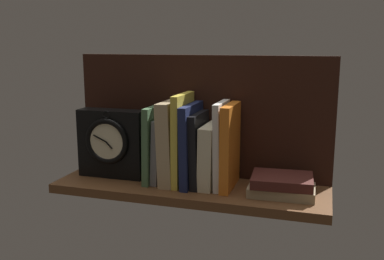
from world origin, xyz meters
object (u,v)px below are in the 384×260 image
book_gray_chess (162,150)px  book_tan_shortstories (172,142)px  book_navy_bierce (191,144)px  framed_clock (112,143)px  book_black_skeptic (199,149)px  book_orange_pandolfini (230,146)px  book_green_romantic (155,143)px  book_yellow_seinlanguage (183,139)px  book_stack_side (282,185)px  book_white_catcher (222,145)px  book_cream_twain (211,155)px

book_gray_chess → book_tan_shortstories: (3.21, 0.00, 2.55)cm
book_navy_bierce → framed_clock: book_navy_bierce is taller
book_black_skeptic → framed_clock: size_ratio=1.00×
book_black_skeptic → book_orange_pandolfini: 8.90cm
book_green_romantic → book_yellow_seinlanguage: size_ratio=0.85×
book_green_romantic → book_gray_chess: bearing=0.0°
book_stack_side → book_white_catcher: bearing=173.2°
book_yellow_seinlanguage → book_white_catcher: bearing=0.0°
framed_clock → book_stack_side: (50.40, -1.50, -7.65)cm
book_green_romantic → book_gray_chess: 2.83cm
book_gray_chess → book_orange_pandolfini: bearing=0.0°
book_tan_shortstories → book_cream_twain: book_tan_shortstories is taller
book_navy_bierce → book_black_skeptic: size_ratio=1.12×
book_green_romantic → framed_clock: book_green_romantic is taller
book_green_romantic → book_white_catcher: size_ratio=0.92×
book_cream_twain → book_stack_side: book_cream_twain is taller
book_yellow_seinlanguage → framed_clock: (-22.16, -0.52, -2.57)cm
book_black_skeptic → framed_clock: same height
book_stack_side → book_orange_pandolfini: bearing=172.1°
book_black_skeptic → book_orange_pandolfini: book_orange_pandolfini is taller
book_cream_twain → book_stack_side: size_ratio=0.99×
book_navy_bierce → book_orange_pandolfini: bearing=0.0°
book_stack_side → book_tan_shortstories: bearing=176.3°
book_green_romantic → book_orange_pandolfini: (22.35, 0.00, 0.69)cm
book_black_skeptic → book_stack_side: book_black_skeptic is taller
book_gray_chess → book_white_catcher: 17.90cm
book_cream_twain → book_tan_shortstories: bearing=180.0°
book_gray_chess → book_navy_bierce: book_navy_bierce is taller
book_cream_twain → book_stack_side: 21.02cm
book_gray_chess → book_white_catcher: bearing=0.0°
book_tan_shortstories → book_stack_side: book_tan_shortstories is taller
book_tan_shortstories → book_green_romantic: bearing=180.0°
book_black_skeptic → book_white_catcher: bearing=0.0°
book_green_romantic → book_stack_side: bearing=-3.1°
book_stack_side → book_green_romantic: bearing=176.9°
framed_clock → book_stack_side: bearing=-1.7°
book_green_romantic → book_stack_side: book_green_romantic is taller
book_black_skeptic → book_cream_twain: 3.65cm
book_green_romantic → book_cream_twain: 17.01cm
book_navy_bierce → framed_clock: 24.60cm
book_green_romantic → book_tan_shortstories: 5.49cm
book_yellow_seinlanguage → book_navy_bierce: bearing=0.0°
book_yellow_seinlanguage → book_stack_side: bearing=-4.1°
book_navy_bierce → book_black_skeptic: bearing=0.0°
book_gray_chess → book_yellow_seinlanguage: size_ratio=0.72×
book_tan_shortstories → book_white_catcher: bearing=0.0°
book_green_romantic → book_stack_side: (36.89, -2.02, -8.34)cm
book_tan_shortstories → book_black_skeptic: size_ratio=1.15×
book_green_romantic → book_navy_bierce: bearing=0.0°
book_yellow_seinlanguage → book_stack_side: (28.24, -2.02, -10.22)cm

